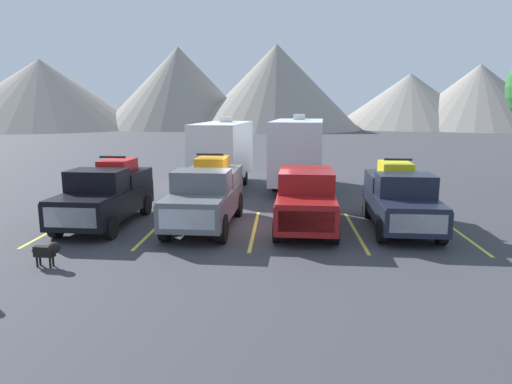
{
  "coord_description": "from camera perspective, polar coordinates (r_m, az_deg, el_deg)",
  "views": [
    {
      "loc": [
        1.0,
        -16.97,
        4.45
      ],
      "look_at": [
        0.0,
        0.28,
        1.2
      ],
      "focal_mm": 32.45,
      "sensor_mm": 36.0,
      "label": 1
    }
  ],
  "objects": [
    {
      "name": "mountain_ridge",
      "position": [
        90.65,
        0.15,
        12.18
      ],
      "size": [
        165.52,
        43.36,
        16.82
      ],
      "color": "gray",
      "rests_on": "ground"
    },
    {
      "name": "camper_trailer_b",
      "position": [
        24.93,
        5.17,
        5.16
      ],
      "size": [
        3.12,
        7.74,
        3.97
      ],
      "color": "silver",
      "rests_on": "ground"
    },
    {
      "name": "dog",
      "position": [
        14.17,
        -24.17,
        -6.58
      ],
      "size": [
        0.87,
        0.34,
        0.72
      ],
      "color": "black",
      "rests_on": "ground"
    },
    {
      "name": "lot_stripe_b",
      "position": [
        17.48,
        -12.23,
        -4.33
      ],
      "size": [
        0.12,
        5.5,
        0.01
      ],
      "primitive_type": "cube",
      "color": "gold",
      "rests_on": "ground"
    },
    {
      "name": "pickup_truck_b",
      "position": [
        17.26,
        -6.13,
        -0.19
      ],
      "size": [
        2.39,
        5.64,
        2.63
      ],
      "color": "#595B60",
      "rests_on": "ground"
    },
    {
      "name": "lot_stripe_a",
      "position": [
        18.78,
        -23.03,
        -3.91
      ],
      "size": [
        0.12,
        5.5,
        0.01
      ],
      "primitive_type": "cube",
      "color": "gold",
      "rests_on": "ground"
    },
    {
      "name": "pickup_truck_d",
      "position": [
        17.65,
        17.35,
        -0.67
      ],
      "size": [
        2.34,
        5.28,
        2.49
      ],
      "color": "black",
      "rests_on": "ground"
    },
    {
      "name": "camper_trailer_a",
      "position": [
        25.57,
        -4.11,
        5.14
      ],
      "size": [
        2.91,
        7.56,
        3.81
      ],
      "color": "white",
      "rests_on": "ground"
    },
    {
      "name": "ground_plane",
      "position": [
        17.57,
        -0.05,
        -4.02
      ],
      "size": [
        240.0,
        240.0,
        0.0
      ],
      "primitive_type": "plane",
      "color": "#38383D"
    },
    {
      "name": "pickup_truck_a",
      "position": [
        18.34,
        -17.99,
        -0.23
      ],
      "size": [
        2.37,
        5.35,
        2.51
      ],
      "color": "black",
      "rests_on": "ground"
    },
    {
      "name": "lot_stripe_d",
      "position": [
        17.06,
        12.15,
        -4.7
      ],
      "size": [
        0.12,
        5.5,
        0.01
      ],
      "primitive_type": "cube",
      "color": "gold",
      "rests_on": "ground"
    },
    {
      "name": "lot_stripe_c",
      "position": [
        16.88,
        -0.2,
        -4.62
      ],
      "size": [
        0.12,
        5.5,
        0.01
      ],
      "primitive_type": "cube",
      "color": "gold",
      "rests_on": "ground"
    },
    {
      "name": "lot_stripe_e",
      "position": [
        17.98,
        23.72,
        -4.59
      ],
      "size": [
        0.12,
        5.5,
        0.01
      ],
      "primitive_type": "cube",
      "color": "gold",
      "rests_on": "ground"
    },
    {
      "name": "pickup_truck_c",
      "position": [
        17.04,
        6.18,
        -0.63
      ],
      "size": [
        2.35,
        5.48,
        2.16
      ],
      "color": "maroon",
      "rests_on": "ground"
    }
  ]
}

